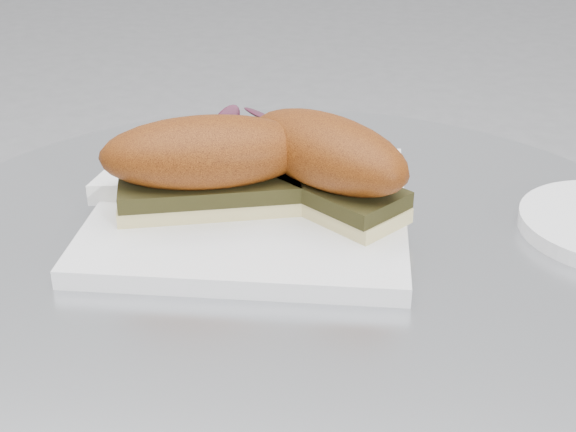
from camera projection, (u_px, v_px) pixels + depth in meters
name	position (u px, v px, depth m)	size (l,w,h in m)	color
plate	(252.00, 209.00, 0.71)	(0.27, 0.27, 0.02)	white
sandwich_left	(207.00, 162.00, 0.68)	(0.19, 0.13, 0.08)	beige
sandwich_right	(326.00, 161.00, 0.68)	(0.18, 0.17, 0.08)	beige
salad	(224.00, 142.00, 0.76)	(0.10, 0.10, 0.05)	#52822A
napkin	(163.00, 196.00, 0.73)	(0.11, 0.11, 0.02)	white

